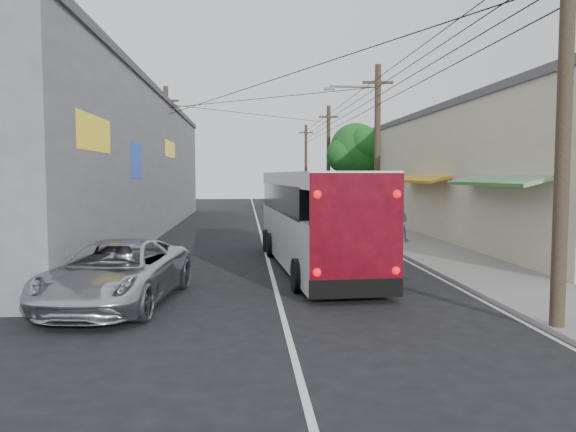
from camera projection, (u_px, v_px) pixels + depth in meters
The scene contains 13 objects.
ground at pixel (282, 312), 12.44m from camera, with size 120.00×120.00×0.00m, color black.
sidewalk at pixel (370, 226), 32.82m from camera, with size 3.00×80.00×0.12m, color slate.
building_right at pixel (435, 173), 34.93m from camera, with size 7.09×40.00×6.25m.
building_left at pixel (98, 163), 29.43m from camera, with size 7.20×36.00×7.25m.
utility_poles at pixel (313, 156), 32.59m from camera, with size 11.80×45.28×8.00m.
street_tree at pixel (357, 151), 38.50m from camera, with size 4.40×4.00×6.60m.
coach_bus at pixel (313, 218), 18.34m from camera, with size 3.05×10.98×3.13m.
jeepney at pixel (117, 273), 13.09m from camera, with size 2.48×5.37×1.49m, color silver.
parked_suv at pixel (338, 221), 27.81m from camera, with size 2.16×5.32×1.54m, color #A9A8B0.
parked_car_mid at pixel (327, 214), 32.58m from camera, with size 1.81×4.50×1.53m, color #28282D.
parked_car_far at pixel (317, 205), 41.98m from camera, with size 1.67×4.79×1.58m, color black.
pedestrian_near at pixel (394, 227), 23.48m from camera, with size 0.55×0.36×1.52m, color #C1668A.
pedestrian_far at pixel (400, 222), 24.82m from camera, with size 0.80×0.62×1.65m, color #9BAFE2.
Camera 1 is at (-0.80, -12.23, 3.03)m, focal length 35.00 mm.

